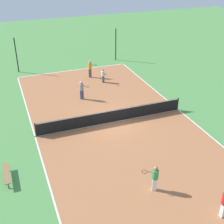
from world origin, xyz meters
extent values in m
plane|color=#518E47|center=(0.00, 0.00, 0.00)|extent=(80.00, 80.00, 0.00)
cube|color=#AD6B42|center=(0.00, 0.00, 0.01)|extent=(11.92, 24.23, 0.02)
cube|color=white|center=(-5.91, 0.00, 0.02)|extent=(0.10, 24.23, 0.00)
cube|color=white|center=(5.91, 0.00, 0.02)|extent=(0.10, 24.23, 0.00)
cube|color=white|center=(0.00, 12.06, 0.02)|extent=(11.92, 0.10, 0.00)
cube|color=white|center=(0.00, 0.00, 0.02)|extent=(11.92, 0.10, 0.00)
cylinder|color=black|center=(-5.81, 0.00, 0.56)|extent=(0.10, 0.10, 1.08)
cylinder|color=black|center=(5.81, 0.00, 0.56)|extent=(0.10, 0.10, 1.08)
cube|color=black|center=(0.00, 0.00, 0.54)|extent=(11.62, 0.03, 1.03)
cube|color=white|center=(0.00, 0.00, 1.02)|extent=(11.62, 0.04, 0.06)
cube|color=olive|center=(-8.10, -4.05, 0.43)|extent=(0.36, 2.00, 0.04)
cylinder|color=#4C4C51|center=(-8.10, -4.90, 0.21)|extent=(0.08, 0.08, 0.41)
cylinder|color=#4C4C51|center=(-8.10, -3.20, 0.21)|extent=(0.08, 0.08, 0.41)
cube|color=#4C4C51|center=(1.16, 9.48, 0.47)|extent=(0.32, 0.30, 0.89)
cylinder|color=orange|center=(1.16, 9.48, 1.22)|extent=(0.49, 0.49, 0.62)
sphere|color=tan|center=(1.16, 9.48, 1.66)|extent=(0.27, 0.27, 0.27)
cylinder|color=#262626|center=(1.44, 9.32, 1.38)|extent=(0.26, 0.16, 0.03)
torus|color=black|center=(1.68, 9.18, 1.38)|extent=(0.41, 0.41, 0.02)
cube|color=white|center=(-0.45, -7.92, 0.43)|extent=(0.31, 0.29, 0.81)
cylinder|color=green|center=(-0.45, -7.92, 1.12)|extent=(0.48, 0.48, 0.57)
sphere|color=#A87A56|center=(-0.45, -7.92, 1.52)|extent=(0.24, 0.24, 0.24)
cylinder|color=#262626|center=(-0.74, -7.79, 1.26)|extent=(0.27, 0.14, 0.03)
torus|color=black|center=(-1.00, -7.67, 1.26)|extent=(0.40, 0.40, 0.02)
cube|color=navy|center=(-1.05, 4.77, 0.45)|extent=(0.32, 0.32, 0.86)
cylinder|color=gray|center=(-1.05, 4.77, 1.18)|extent=(0.51, 0.51, 0.60)
sphere|color=beige|center=(-1.05, 4.77, 1.61)|extent=(0.26, 0.26, 0.26)
cylinder|color=#262626|center=(-0.84, 4.53, 1.33)|extent=(0.21, 0.23, 0.03)
torus|color=black|center=(-0.65, 4.32, 1.33)|extent=(0.43, 0.43, 0.02)
cube|color=#4C4C51|center=(1.96, 7.73, 0.37)|extent=(0.21, 0.26, 0.69)
cylinder|color=white|center=(1.96, 7.73, 0.95)|extent=(0.38, 0.38, 0.48)
sphere|color=#A87A56|center=(1.96, 7.73, 1.30)|extent=(0.21, 0.21, 0.21)
cylinder|color=#262626|center=(1.97, 7.41, 1.07)|extent=(0.04, 0.28, 0.03)
torus|color=black|center=(1.99, 7.13, 1.07)|extent=(0.32, 0.32, 0.02)
cube|color=white|center=(1.86, -10.86, 0.45)|extent=(0.29, 0.26, 0.84)
sphere|color=#CCE033|center=(-1.42, 9.04, 0.06)|extent=(0.07, 0.07, 0.07)
sphere|color=#CCE033|center=(3.97, 11.10, 0.06)|extent=(0.07, 0.07, 0.07)
cylinder|color=black|center=(-5.63, 13.69, 1.86)|extent=(0.12, 0.12, 3.72)
cylinder|color=black|center=(5.63, 13.69, 1.86)|extent=(0.12, 0.12, 3.72)
camera|label=1|loc=(-7.38, -19.58, 12.18)|focal=50.00mm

